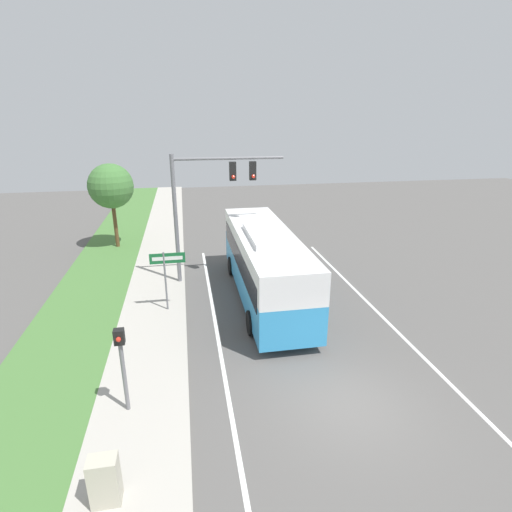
{
  "coord_description": "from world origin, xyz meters",
  "views": [
    {
      "loc": [
        -4.58,
        -9.18,
        8.26
      ],
      "look_at": [
        -1.29,
        8.9,
        1.78
      ],
      "focal_mm": 28.0,
      "sensor_mm": 36.0,
      "label": 1
    }
  ],
  "objects": [
    {
      "name": "ground_plane",
      "position": [
        0.0,
        0.0,
        0.0
      ],
      "size": [
        80.0,
        80.0,
        0.0
      ],
      "primitive_type": "plane",
      "color": "#565451"
    },
    {
      "name": "sidewalk",
      "position": [
        -6.2,
        0.0,
        0.06
      ],
      "size": [
        2.8,
        80.0,
        0.12
      ],
      "color": "#ADA89E",
      "rests_on": "ground_plane"
    },
    {
      "name": "grass_verge",
      "position": [
        -9.4,
        0.0,
        0.05
      ],
      "size": [
        3.6,
        80.0,
        0.1
      ],
      "color": "#477538",
      "rests_on": "ground_plane"
    },
    {
      "name": "lane_divider_near",
      "position": [
        -3.6,
        0.0,
        0.0
      ],
      "size": [
        0.14,
        30.0,
        0.01
      ],
      "color": "silver",
      "rests_on": "ground_plane"
    },
    {
      "name": "lane_divider_far",
      "position": [
        3.6,
        0.0,
        0.0
      ],
      "size": [
        0.14,
        30.0,
        0.01
      ],
      "color": "silver",
      "rests_on": "ground_plane"
    },
    {
      "name": "bus",
      "position": [
        -1.06,
        7.89,
        1.9
      ],
      "size": [
        2.66,
        10.41,
        3.48
      ],
      "color": "#3393D1",
      "rests_on": "ground_plane"
    },
    {
      "name": "signal_gantry",
      "position": [
        -3.44,
        10.42,
        4.64
      ],
      "size": [
        5.51,
        0.41,
        6.57
      ],
      "color": "slate",
      "rests_on": "ground_plane"
    },
    {
      "name": "pedestrian_signal",
      "position": [
        -6.56,
        0.9,
        1.9
      ],
      "size": [
        0.28,
        0.34,
        2.76
      ],
      "color": "slate",
      "rests_on": "ground_plane"
    },
    {
      "name": "street_sign",
      "position": [
        -5.51,
        7.24,
        2.02
      ],
      "size": [
        1.51,
        0.08,
        2.8
      ],
      "color": "slate",
      "rests_on": "ground_plane"
    },
    {
      "name": "utility_cabinet",
      "position": [
        -6.67,
        -2.1,
        0.72
      ],
      "size": [
        0.64,
        0.45,
        1.2
      ],
      "color": "#B7B29E",
      "rests_on": "sidewalk"
    },
    {
      "name": "roadside_tree",
      "position": [
        -9.07,
        17.14,
        4.06
      ],
      "size": [
        2.8,
        2.8,
        5.38
      ],
      "color": "brown",
      "rests_on": "grass_verge"
    }
  ]
}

